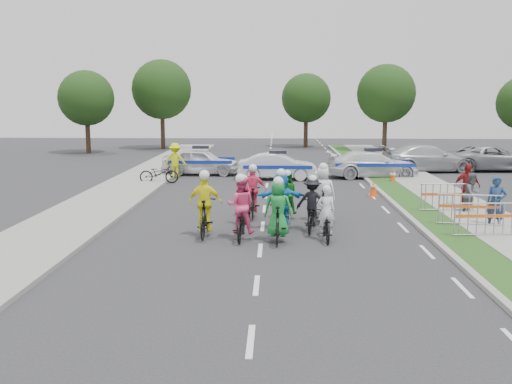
{
  "coord_description": "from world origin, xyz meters",
  "views": [
    {
      "loc": [
        0.42,
        -15.35,
        4.18
      ],
      "look_at": [
        -0.23,
        3.33,
        1.1
      ],
      "focal_mm": 40.0,
      "sensor_mm": 36.0,
      "label": 1
    }
  ],
  "objects_px": {
    "rider_8": "(287,200)",
    "rider_9": "(253,197)",
    "barrier_2": "(447,198)",
    "rider_4": "(312,209)",
    "rider_0": "(326,222)",
    "police_car_1": "(278,166)",
    "civilian_sedan": "(428,158)",
    "tree_1": "(386,94)",
    "police_car_0": "(201,162)",
    "rider_2": "(241,215)",
    "barrier_0": "(486,221)",
    "parked_bike": "(159,173)",
    "police_car_2": "(373,164)",
    "rider_7": "(323,199)",
    "rider_3": "(205,211)",
    "civilian_suv": "(493,158)",
    "rider_1": "(278,217)",
    "cone_0": "(373,188)",
    "barrier_1": "(469,211)",
    "tree_4": "(306,98)",
    "tree_0": "(86,98)",
    "marshal_hiviz": "(175,160)",
    "rider_6": "(244,208)",
    "spectator_0": "(496,203)",
    "tree_3": "(162,90)",
    "rider_5": "(281,204)",
    "cone_1": "(393,176)",
    "spectator_2": "(467,186)",
    "spectator_1": "(472,194)"
  },
  "relations": [
    {
      "from": "rider_1",
      "to": "tree_4",
      "type": "height_order",
      "value": "tree_4"
    },
    {
      "from": "civilian_suv",
      "to": "police_car_2",
      "type": "bearing_deg",
      "value": 111.52
    },
    {
      "from": "rider_2",
      "to": "civilian_suv",
      "type": "xyz_separation_m",
      "value": [
        13.71,
        16.84,
        0.0
      ]
    },
    {
      "from": "rider_3",
      "to": "tree_3",
      "type": "xyz_separation_m",
      "value": [
        -7.28,
        30.4,
        4.1
      ]
    },
    {
      "from": "rider_8",
      "to": "civilian_suv",
      "type": "xyz_separation_m",
      "value": [
        12.26,
        13.82,
        0.09
      ]
    },
    {
      "from": "civilian_sedan",
      "to": "barrier_1",
      "type": "xyz_separation_m",
      "value": [
        -2.46,
        -14.58,
        -0.21
      ]
    },
    {
      "from": "rider_2",
      "to": "barrier_0",
      "type": "height_order",
      "value": "rider_2"
    },
    {
      "from": "rider_6",
      "to": "tree_3",
      "type": "height_order",
      "value": "tree_3"
    },
    {
      "from": "civilian_suv",
      "to": "barrier_0",
      "type": "height_order",
      "value": "civilian_suv"
    },
    {
      "from": "police_car_1",
      "to": "tree_3",
      "type": "distance_m",
      "value": 20.69
    },
    {
      "from": "civilian_sedan",
      "to": "tree_1",
      "type": "xyz_separation_m",
      "value": [
        -0.16,
        12.42,
        3.76
      ]
    },
    {
      "from": "rider_8",
      "to": "police_car_0",
      "type": "xyz_separation_m",
      "value": [
        -4.54,
        11.49,
        0.08
      ]
    },
    {
      "from": "rider_3",
      "to": "rider_1",
      "type": "bearing_deg",
      "value": 165.56
    },
    {
      "from": "police_car_1",
      "to": "spectator_0",
      "type": "distance_m",
      "value": 13.16
    },
    {
      "from": "barrier_2",
      "to": "tree_1",
      "type": "height_order",
      "value": "tree_1"
    },
    {
      "from": "rider_8",
      "to": "tree_4",
      "type": "xyz_separation_m",
      "value": [
        2.17,
        29.65,
        3.54
      ]
    },
    {
      "from": "rider_7",
      "to": "rider_8",
      "type": "relative_size",
      "value": 1.18
    },
    {
      "from": "barrier_2",
      "to": "rider_4",
      "type": "bearing_deg",
      "value": -150.33
    },
    {
      "from": "cone_0",
      "to": "tree_0",
      "type": "distance_m",
      "value": 26.85
    },
    {
      "from": "rider_0",
      "to": "police_car_0",
      "type": "distance_m",
      "value": 15.65
    },
    {
      "from": "cone_0",
      "to": "marshal_hiviz",
      "type": "bearing_deg",
      "value": 150.1
    },
    {
      "from": "parked_bike",
      "to": "police_car_0",
      "type": "bearing_deg",
      "value": -32.88
    },
    {
      "from": "cone_0",
      "to": "rider_1",
      "type": "bearing_deg",
      "value": -117.18
    },
    {
      "from": "police_car_2",
      "to": "barrier_0",
      "type": "bearing_deg",
      "value": 179.69
    },
    {
      "from": "rider_3",
      "to": "tree_1",
      "type": "bearing_deg",
      "value": -109.85
    },
    {
      "from": "rider_3",
      "to": "police_car_0",
      "type": "xyz_separation_m",
      "value": [
        -2.0,
        14.24,
        -0.06
      ]
    },
    {
      "from": "rider_6",
      "to": "barrier_0",
      "type": "xyz_separation_m",
      "value": [
        7.33,
        -1.8,
        -0.0
      ]
    },
    {
      "from": "rider_9",
      "to": "police_car_0",
      "type": "xyz_separation_m",
      "value": [
        -3.34,
        11.33,
        -0.01
      ]
    },
    {
      "from": "rider_8",
      "to": "parked_bike",
      "type": "relative_size",
      "value": 0.9
    },
    {
      "from": "police_car_2",
      "to": "parked_bike",
      "type": "relative_size",
      "value": 2.54
    },
    {
      "from": "cone_0",
      "to": "tree_0",
      "type": "xyz_separation_m",
      "value": [
        -18.64,
        18.94,
        3.85
      ]
    },
    {
      "from": "rider_8",
      "to": "barrier_1",
      "type": "relative_size",
      "value": 0.86
    },
    {
      "from": "barrier_2",
      "to": "police_car_1",
      "type": "bearing_deg",
      "value": 125.26
    },
    {
      "from": "rider_0",
      "to": "police_car_1",
      "type": "distance_m",
      "value": 12.95
    },
    {
      "from": "barrier_2",
      "to": "tree_4",
      "type": "height_order",
      "value": "tree_4"
    },
    {
      "from": "civilian_suv",
      "to": "cone_0",
      "type": "relative_size",
      "value": 7.6
    },
    {
      "from": "rider_9",
      "to": "rider_8",
      "type": "bearing_deg",
      "value": 170.83
    },
    {
      "from": "tree_1",
      "to": "rider_6",
      "type": "bearing_deg",
      "value": -109.83
    },
    {
      "from": "rider_9",
      "to": "tree_4",
      "type": "height_order",
      "value": "tree_4"
    },
    {
      "from": "rider_5",
      "to": "rider_3",
      "type": "bearing_deg",
      "value": 20.79
    },
    {
      "from": "rider_3",
      "to": "rider_9",
      "type": "height_order",
      "value": "rider_3"
    },
    {
      "from": "rider_0",
      "to": "police_car_1",
      "type": "height_order",
      "value": "rider_0"
    },
    {
      "from": "spectator_2",
      "to": "spectator_1",
      "type": "bearing_deg",
      "value": -99.74
    },
    {
      "from": "rider_8",
      "to": "police_car_0",
      "type": "relative_size",
      "value": 0.41
    },
    {
      "from": "rider_1",
      "to": "cone_1",
      "type": "bearing_deg",
      "value": -113.43
    },
    {
      "from": "rider_8",
      "to": "rider_9",
      "type": "distance_m",
      "value": 1.22
    },
    {
      "from": "rider_3",
      "to": "tree_4",
      "type": "height_order",
      "value": "tree_4"
    },
    {
      "from": "rider_1",
      "to": "police_car_0",
      "type": "xyz_separation_m",
      "value": [
        -4.21,
        14.85,
        -0.04
      ]
    },
    {
      "from": "spectator_0",
      "to": "barrier_1",
      "type": "xyz_separation_m",
      "value": [
        -0.84,
        0.01,
        -0.3
      ]
    },
    {
      "from": "rider_6",
      "to": "tree_1",
      "type": "distance_m",
      "value": 28.66
    }
  ]
}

